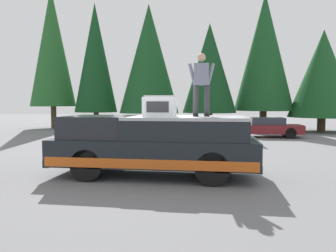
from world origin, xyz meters
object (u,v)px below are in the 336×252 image
(compressor_unit, at_px, (160,106))
(person_on_truck_bed, at_px, (201,83))
(pickup_truck, at_px, (155,144))
(parked_car_maroon, at_px, (266,127))
(parked_car_navy, at_px, (175,126))

(compressor_unit, height_order, person_on_truck_bed, person_on_truck_bed)
(person_on_truck_bed, bearing_deg, pickup_truck, 95.35)
(parked_car_maroon, distance_m, parked_car_navy, 5.43)
(person_on_truck_bed, height_order, parked_car_navy, person_on_truck_bed)
(parked_car_navy, bearing_deg, compressor_unit, -174.74)
(compressor_unit, height_order, parked_car_maroon, compressor_unit)
(pickup_truck, relative_size, person_on_truck_bed, 3.28)
(pickup_truck, distance_m, compressor_unit, 1.07)
(pickup_truck, height_order, parked_car_navy, pickup_truck)
(pickup_truck, distance_m, parked_car_navy, 11.15)
(person_on_truck_bed, bearing_deg, compressor_unit, 101.18)
(parked_car_maroon, xyz_separation_m, parked_car_navy, (0.01, 5.43, 0.00))
(person_on_truck_bed, relative_size, parked_car_maroon, 0.41)
(compressor_unit, height_order, parked_car_navy, compressor_unit)
(compressor_unit, bearing_deg, person_on_truck_bed, -78.82)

